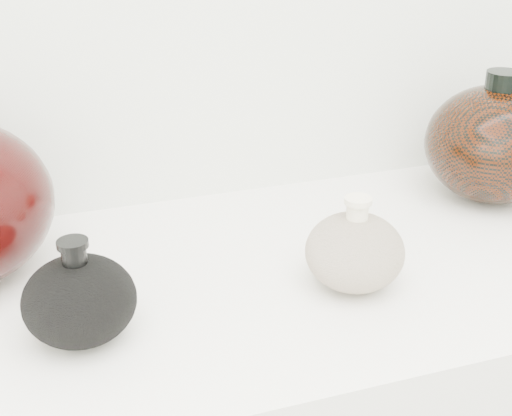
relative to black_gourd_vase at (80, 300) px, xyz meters
name	(u,v)px	position (x,y,z in m)	size (l,w,h in m)	color
black_gourd_vase	(80,300)	(0.00, 0.00, 0.00)	(0.15, 0.15, 0.12)	black
cream_gourd_vase	(355,251)	(0.33, 0.00, 0.00)	(0.15, 0.15, 0.12)	beige
right_round_pot	(494,143)	(0.64, 0.18, 0.04)	(0.22, 0.22, 0.20)	black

